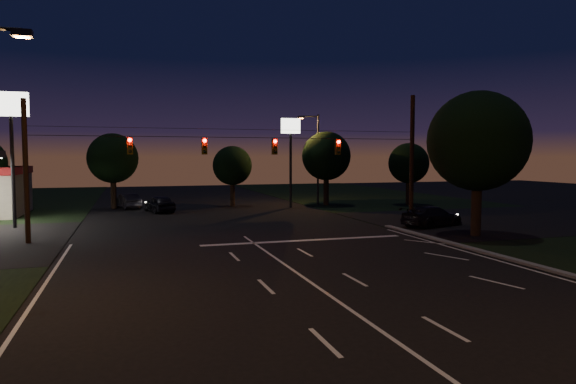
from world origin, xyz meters
name	(u,v)px	position (x,y,z in m)	size (l,w,h in m)	color
ground	(331,297)	(0.00, 0.00, 0.00)	(140.00, 140.00, 0.00)	black
cross_street_right	(497,220)	(20.00, 16.00, 0.00)	(20.00, 16.00, 0.02)	black
center_line	(428,363)	(0.00, -6.00, 0.01)	(0.14, 40.00, 0.01)	silver
stop_bar	(304,240)	(3.00, 11.50, 0.01)	(12.00, 0.50, 0.01)	silver
utility_pole_right	(411,226)	(12.00, 15.00, 0.00)	(0.30, 0.30, 9.00)	black
utility_pole_left	(28,244)	(-12.00, 15.00, 0.00)	(0.28, 0.28, 8.00)	black
signal_span	(240,146)	(0.00, 14.96, 5.50)	(24.00, 0.40, 1.56)	black
pole_sign_left_near	(11,124)	(-14.00, 22.00, 6.98)	(2.20, 0.30, 9.10)	black
pole_sign_right	(291,142)	(8.00, 30.00, 6.24)	(1.80, 0.30, 8.40)	black
street_light_right_far	(316,152)	(11.24, 32.00, 5.24)	(2.20, 0.35, 9.00)	black
tree_right_near	(477,142)	(13.53, 10.17, 5.68)	(6.00, 6.00, 8.76)	black
tree_far_b	(113,159)	(-7.98, 34.13, 4.61)	(4.60, 4.60, 6.98)	black
tree_far_c	(232,166)	(3.02, 33.10, 3.90)	(3.80, 3.80, 5.86)	black
tree_far_d	(326,157)	(12.02, 31.13, 4.83)	(4.80, 4.80, 7.30)	black
tree_far_e	(408,164)	(20.02, 29.11, 4.11)	(4.00, 4.00, 6.18)	black
car_oncoming_a	(159,204)	(-4.11, 29.52, 0.74)	(1.75, 4.35, 1.48)	black
car_oncoming_b	(128,201)	(-6.73, 33.60, 0.69)	(1.46, 4.18, 1.38)	black
car_cross	(432,216)	(13.34, 14.49, 0.71)	(2.00, 4.91, 1.43)	black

